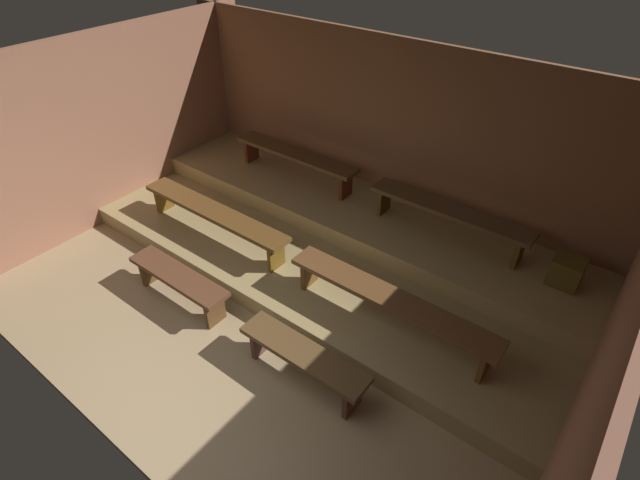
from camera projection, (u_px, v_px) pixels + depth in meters
ground at (292, 294)px, 5.79m from camera, size 6.90×4.83×0.08m
wall_back at (390, 136)px, 6.32m from camera, size 6.90×0.06×2.48m
wall_left at (113, 128)px, 6.52m from camera, size 0.06×4.83×2.48m
wall_right at (611, 343)px, 3.52m from camera, size 0.06×4.83×2.48m
platform_lower at (329, 253)px, 6.16m from camera, size 6.10×2.56×0.23m
platform_middle at (359, 215)px, 6.44m from camera, size 6.10×1.23×0.23m
bench_floor_left at (179, 280)px, 5.45m from camera, size 1.36×0.31×0.40m
bench_floor_right at (304, 357)px, 4.58m from camera, size 1.36×0.31×0.40m
bench_lower_left at (214, 214)px, 6.06m from camera, size 2.29×0.31×0.40m
bench_lower_right at (390, 301)px, 4.82m from camera, size 2.29×0.31×0.40m
bench_middle_left at (295, 157)px, 6.80m from camera, size 1.97×0.31×0.40m
bench_middle_right at (449, 213)px, 5.67m from camera, size 1.97×0.31×0.40m
wooden_crate_middle at (567, 271)px, 5.11m from camera, size 0.31×0.31×0.31m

